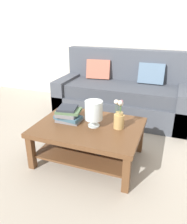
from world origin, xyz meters
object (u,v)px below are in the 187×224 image
object	(u,v)px
couch	(122,95)
coffee_table	(89,135)
glass_hurricane_vase	(94,111)
book_stack_main	(68,114)
flower_pitcher	(119,117)

from	to	relation	value
couch	coffee_table	size ratio (longest dim) A/B	1.81
couch	glass_hurricane_vase	size ratio (longest dim) A/B	7.20
coffee_table	book_stack_main	size ratio (longest dim) A/B	3.71
flower_pitcher	coffee_table	bearing A→B (deg)	-170.04
glass_hurricane_vase	flower_pitcher	size ratio (longest dim) A/B	0.89
glass_hurricane_vase	flower_pitcher	xyz separation A→B (m)	(0.27, 0.05, -0.05)
couch	glass_hurricane_vase	world-z (taller)	couch
flower_pitcher	couch	bearing A→B (deg)	101.89
book_stack_main	glass_hurricane_vase	xyz separation A→B (m)	(0.32, -0.02, 0.10)
coffee_table	glass_hurricane_vase	bearing A→B (deg)	3.47
coffee_table	flower_pitcher	size ratio (longest dim) A/B	3.54
book_stack_main	glass_hurricane_vase	distance (m)	0.33
couch	coffee_table	bearing A→B (deg)	-91.69
couch	book_stack_main	world-z (taller)	couch
coffee_table	couch	bearing A→B (deg)	88.31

